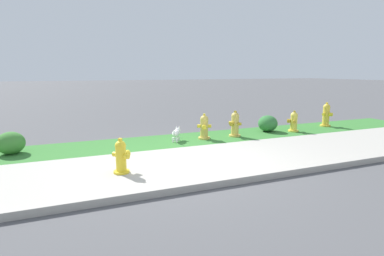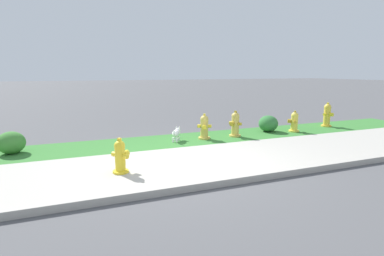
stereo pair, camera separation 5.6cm
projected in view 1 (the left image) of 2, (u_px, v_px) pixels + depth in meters
ground_plane at (185, 164)px, 6.08m from camera, size 120.00×120.00×0.00m
sidewalk_pavement at (185, 163)px, 6.08m from camera, size 18.00×2.50×0.01m
grass_verge at (158, 142)px, 7.96m from camera, size 18.00×1.61×0.01m
street_curb at (214, 183)px, 4.86m from camera, size 18.00×0.16×0.12m
fire_hydrant_mid_block at (121, 157)px, 5.47m from camera, size 0.34×0.35×0.66m
fire_hydrant_far_end at (235, 124)px, 8.58m from camera, size 0.38×0.40×0.75m
fire_hydrant_by_grass_verge at (294, 122)px, 9.28m from camera, size 0.36×0.37×0.66m
fire_hydrant_across_street at (204, 127)px, 8.27m from camera, size 0.40×0.38×0.71m
fire_hydrant_at_driveway at (326, 115)px, 10.15m from camera, size 0.41×0.39×0.82m
small_white_dog at (176, 133)px, 8.01m from camera, size 0.36×0.45×0.39m
shrub_bush_near_lamp at (11, 143)px, 6.76m from camera, size 0.60×0.60×0.51m
shrub_bush_far_verge at (268, 123)px, 9.31m from camera, size 0.60×0.60×0.51m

